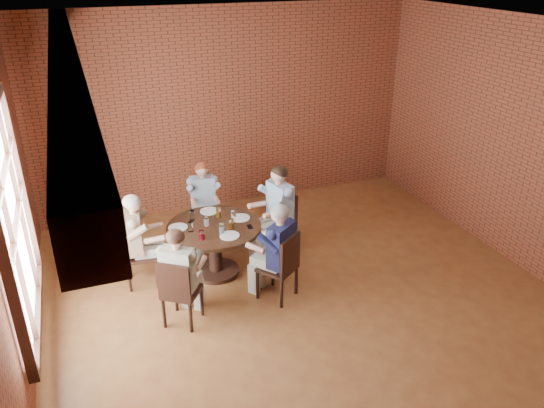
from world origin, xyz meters
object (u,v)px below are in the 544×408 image
object	(u,v)px
chair_a	(281,220)
diner_d	(180,277)
dining_table	(215,240)
diner_c	(139,240)
diner_a	(276,211)
chair_e	(283,265)
chair_c	(134,251)
chair_d	(179,291)
chair_b	(204,208)
diner_b	(204,202)
diner_e	(277,252)
smartphone	(250,227)

from	to	relation	value
chair_a	diner_d	world-z (taller)	diner_d
dining_table	diner_c	size ratio (longest dim) A/B	0.98
diner_a	chair_e	size ratio (longest dim) A/B	1.47
chair_c	chair_e	xyz separation A→B (m)	(1.72, -1.03, 0.00)
diner_d	dining_table	bearing A→B (deg)	-90.00
chair_c	chair_d	size ratio (longest dim) A/B	1.02
chair_a	chair_b	distance (m)	1.30
diner_c	chair_d	distance (m)	1.15
dining_table	chair_a	distance (m)	1.13
diner_b	chair_d	world-z (taller)	diner_b
chair_e	diner_e	bearing A→B (deg)	-90.00
dining_table	chair_d	world-z (taller)	chair_d
chair_a	diner_c	world-z (taller)	diner_c
chair_c	diner_d	world-z (taller)	diner_d
diner_c	chair_e	world-z (taller)	diner_c
chair_b	chair_d	size ratio (longest dim) A/B	0.98
diner_e	chair_a	bearing A→B (deg)	-150.41
chair_d	diner_d	size ratio (longest dim) A/B	0.71
chair_c	chair_d	xyz separation A→B (m)	(0.36, -1.11, -0.01)
chair_b	diner_b	bearing A→B (deg)	-90.00
diner_b	chair_b	bearing A→B (deg)	90.00
chair_e	diner_e	world-z (taller)	diner_e
chair_a	diner_a	bearing A→B (deg)	-90.00
chair_b	chair_e	world-z (taller)	chair_e
diner_b	chair_d	bearing A→B (deg)	-105.72
dining_table	chair_d	xyz separation A→B (m)	(-0.71, -0.98, -0.03)
diner_d	diner_e	world-z (taller)	diner_e
diner_c	diner_e	size ratio (longest dim) A/B	0.99
chair_a	diner_a	distance (m)	0.19
chair_d	chair_b	bearing A→B (deg)	-75.69
smartphone	dining_table	bearing A→B (deg)	159.91
chair_b	chair_e	bearing A→B (deg)	-69.12
chair_c	smartphone	bearing A→B (deg)	-95.65
chair_b	chair_c	distance (m)	1.56
dining_table	chair_b	world-z (taller)	chair_b
diner_a	diner_c	size ratio (longest dim) A/B	1.05
chair_d	chair_e	bearing A→B (deg)	-140.75
diner_a	chair_b	size ratio (longest dim) A/B	1.54
chair_b	diner_c	size ratio (longest dim) A/B	0.68
chair_e	diner_c	bearing A→B (deg)	-67.79
chair_a	smartphone	distance (m)	0.83
chair_a	chair_d	xyz separation A→B (m)	(-1.80, -1.23, -0.02)
dining_table	chair_b	distance (m)	1.14
diner_b	chair_c	xyz separation A→B (m)	(-1.19, -0.92, -0.12)
diner_b	diner_c	bearing A→B (deg)	-133.50
dining_table	diner_a	distance (m)	1.05
dining_table	chair_a	xyz separation A→B (m)	(1.10, 0.26, -0.01)
chair_d	smartphone	distance (m)	1.41
diner_b	diner_c	world-z (taller)	diner_c
diner_b	diner_e	distance (m)	1.95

